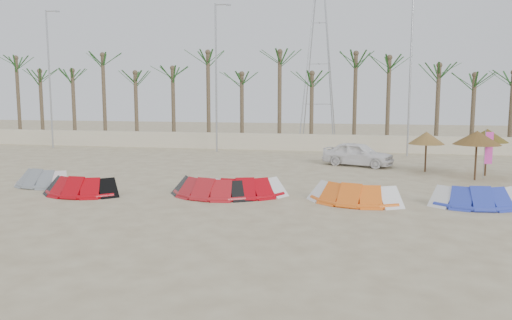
% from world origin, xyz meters
% --- Properties ---
extents(ground, '(120.00, 120.00, 0.00)m').
position_xyz_m(ground, '(0.00, 0.00, 0.00)').
color(ground, beige).
rests_on(ground, ground).
extents(boundary_wall, '(60.00, 0.30, 1.30)m').
position_xyz_m(boundary_wall, '(0.00, 22.00, 0.65)').
color(boundary_wall, beige).
rests_on(boundary_wall, ground).
extents(palm_line, '(52.00, 4.00, 7.70)m').
position_xyz_m(palm_line, '(0.67, 23.50, 6.44)').
color(palm_line, brown).
rests_on(palm_line, ground).
extents(lamp_a, '(1.25, 0.14, 11.00)m').
position_xyz_m(lamp_a, '(-19.96, 20.00, 5.77)').
color(lamp_a, '#A5A8AD').
rests_on(lamp_a, ground).
extents(lamp_b, '(1.25, 0.14, 11.00)m').
position_xyz_m(lamp_b, '(-5.96, 20.00, 5.77)').
color(lamp_b, '#A5A8AD').
rests_on(lamp_b, ground).
extents(lamp_c, '(1.25, 0.14, 11.00)m').
position_xyz_m(lamp_c, '(8.04, 20.00, 5.77)').
color(lamp_c, '#A5A8AD').
rests_on(lamp_c, ground).
extents(pylon, '(3.00, 3.00, 14.00)m').
position_xyz_m(pylon, '(1.00, 28.00, 0.00)').
color(pylon, '#A5A8AD').
rests_on(pylon, ground).
extents(kite_grey, '(3.19, 1.96, 0.90)m').
position_xyz_m(kite_grey, '(-10.02, 4.41, 0.42)').
color(kite_grey, gray).
rests_on(kite_grey, ground).
extents(kite_red_left, '(3.39, 1.58, 0.90)m').
position_xyz_m(kite_red_left, '(-7.01, 2.89, 0.42)').
color(kite_red_left, '#AD040D').
rests_on(kite_red_left, ground).
extents(kite_red_mid, '(3.90, 2.24, 0.90)m').
position_xyz_m(kite_red_mid, '(-1.44, 3.74, 0.42)').
color(kite_red_mid, '#AA161D').
rests_on(kite_red_mid, ground).
extents(kite_red_right, '(3.81, 2.40, 0.90)m').
position_xyz_m(kite_red_right, '(-0.03, 4.10, 0.42)').
color(kite_red_right, '#AD0610').
rests_on(kite_red_right, ground).
extents(kite_orange, '(3.95, 2.36, 0.90)m').
position_xyz_m(kite_orange, '(4.52, 3.71, 0.42)').
color(kite_orange, orange).
rests_on(kite_orange, ground).
extents(kite_blue, '(3.53, 1.79, 0.90)m').
position_xyz_m(kite_blue, '(9.20, 4.00, 0.42)').
color(kite_blue, '#2B3DBA').
rests_on(kite_blue, ground).
extents(parasol_left, '(1.99, 1.99, 2.27)m').
position_xyz_m(parasol_left, '(8.35, 12.71, 1.91)').
color(parasol_left, '#4C331E').
rests_on(parasol_left, ground).
extents(parasol_mid, '(2.34, 2.34, 2.51)m').
position_xyz_m(parasol_mid, '(10.47, 10.29, 2.16)').
color(parasol_mid, '#4C331E').
rests_on(parasol_mid, ground).
extents(parasol_right, '(2.16, 2.16, 2.52)m').
position_xyz_m(parasol_right, '(11.32, 11.88, 2.16)').
color(parasol_right, '#4C331E').
rests_on(parasol_right, ground).
extents(flag_pink, '(0.45, 0.12, 2.55)m').
position_xyz_m(flag_pink, '(11.19, 10.98, 1.51)').
color(flag_pink, '#A5A8AD').
rests_on(flag_pink, ground).
extents(car, '(4.61, 3.12, 1.46)m').
position_xyz_m(car, '(4.61, 14.34, 0.73)').
color(car, white).
rests_on(car, ground).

